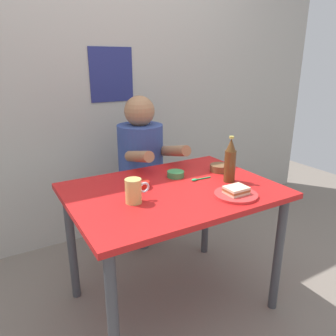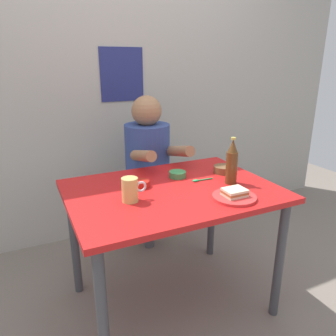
{
  "view_description": "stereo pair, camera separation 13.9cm",
  "coord_description": "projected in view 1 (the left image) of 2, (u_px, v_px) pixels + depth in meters",
  "views": [
    {
      "loc": [
        -0.83,
        -1.38,
        1.39
      ],
      "look_at": [
        0.0,
        0.05,
        0.84
      ],
      "focal_mm": 34.35,
      "sensor_mm": 36.0,
      "label": 1
    },
    {
      "loc": [
        -0.7,
        -1.44,
        1.39
      ],
      "look_at": [
        0.0,
        0.05,
        0.84
      ],
      "focal_mm": 34.35,
      "sensor_mm": 36.0,
      "label": 2
    }
  ],
  "objects": [
    {
      "name": "beer_bottle",
      "position": [
        230.0,
        161.0,
        1.79
      ],
      "size": [
        0.06,
        0.06,
        0.26
      ],
      "color": "#593819",
      "rests_on": "dining_table"
    },
    {
      "name": "stool",
      "position": [
        142.0,
        206.0,
        2.42
      ],
      "size": [
        0.34,
        0.34,
        0.45
      ],
      "color": "#4C4C51",
      "rests_on": "ground"
    },
    {
      "name": "wall_back",
      "position": [
        101.0,
        74.0,
        2.41
      ],
      "size": [
        4.4,
        0.09,
        2.6
      ],
      "color": "#ADA89E",
      "rests_on": "ground"
    },
    {
      "name": "spoon",
      "position": [
        198.0,
        179.0,
        1.84
      ],
      "size": [
        0.13,
        0.02,
        0.01
      ],
      "color": "#26A559",
      "rests_on": "dining_table"
    },
    {
      "name": "condiment_bowl_brown",
      "position": [
        220.0,
        168.0,
        1.99
      ],
      "size": [
        0.12,
        0.12,
        0.04
      ],
      "color": "brown",
      "rests_on": "dining_table"
    },
    {
      "name": "beer_mug",
      "position": [
        134.0,
        191.0,
        1.54
      ],
      "size": [
        0.13,
        0.08,
        0.12
      ],
      "color": "#D1BC66",
      "rests_on": "dining_table"
    },
    {
      "name": "sandwich",
      "position": [
        236.0,
        190.0,
        1.62
      ],
      "size": [
        0.11,
        0.09,
        0.04
      ],
      "color": "beige",
      "rests_on": "plate_orange"
    },
    {
      "name": "sambal_bowl_red",
      "position": [
        141.0,
        184.0,
        1.73
      ],
      "size": [
        0.1,
        0.1,
        0.03
      ],
      "color": "#B21E14",
      "rests_on": "dining_table"
    },
    {
      "name": "dip_bowl_green",
      "position": [
        176.0,
        174.0,
        1.89
      ],
      "size": [
        0.1,
        0.1,
        0.03
      ],
      "color": "#388C4C",
      "rests_on": "dining_table"
    },
    {
      "name": "plate_orange",
      "position": [
        236.0,
        195.0,
        1.62
      ],
      "size": [
        0.22,
        0.22,
        0.01
      ],
      "primitive_type": "cylinder",
      "color": "red",
      "rests_on": "dining_table"
    },
    {
      "name": "ground_plane",
      "position": [
        172.0,
        301.0,
        1.96
      ],
      "size": [
        6.0,
        6.0,
        0.0
      ],
      "primitive_type": "plane",
      "color": "slate"
    },
    {
      "name": "dining_table",
      "position": [
        173.0,
        204.0,
        1.76
      ],
      "size": [
        1.1,
        0.8,
        0.74
      ],
      "color": "red",
      "rests_on": "ground"
    },
    {
      "name": "person_seated",
      "position": [
        141.0,
        154.0,
        2.28
      ],
      "size": [
        0.33,
        0.56,
        0.72
      ],
      "color": "#33478C",
      "rests_on": "stool"
    }
  ]
}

